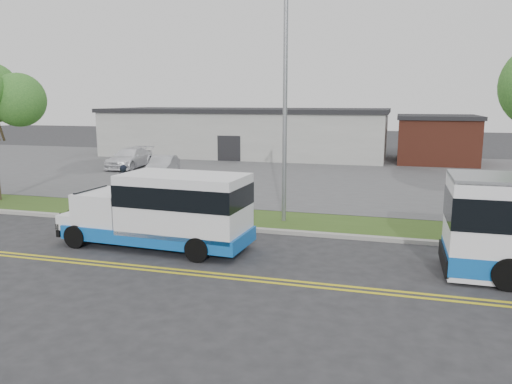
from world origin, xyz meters
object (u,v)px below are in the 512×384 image
(streetlight_near, at_px, (285,97))
(shuttle_bus, at_px, (167,209))
(pedestrian, at_px, (124,184))
(parked_car_b, at_px, (130,158))
(parked_car_a, at_px, (163,166))

(streetlight_near, xyz_separation_m, shuttle_bus, (-3.11, -4.57, -3.82))
(pedestrian, relative_size, parked_car_b, 0.38)
(streetlight_near, height_order, shuttle_bus, streetlight_near)
(shuttle_bus, height_order, parked_car_b, shuttle_bus)
(shuttle_bus, height_order, parked_car_a, shuttle_bus)
(pedestrian, bearing_deg, shuttle_bus, 133.49)
(parked_car_b, bearing_deg, parked_car_a, -39.45)
(parked_car_b, bearing_deg, shuttle_bus, -59.62)
(pedestrian, bearing_deg, streetlight_near, 173.56)
(parked_car_a, bearing_deg, parked_car_b, 131.20)
(streetlight_near, bearing_deg, parked_car_b, 138.16)
(shuttle_bus, bearing_deg, parked_car_b, 126.64)
(streetlight_near, relative_size, parked_car_b, 1.87)
(parked_car_a, bearing_deg, streetlight_near, -55.97)
(shuttle_bus, height_order, pedestrian, shuttle_bus)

